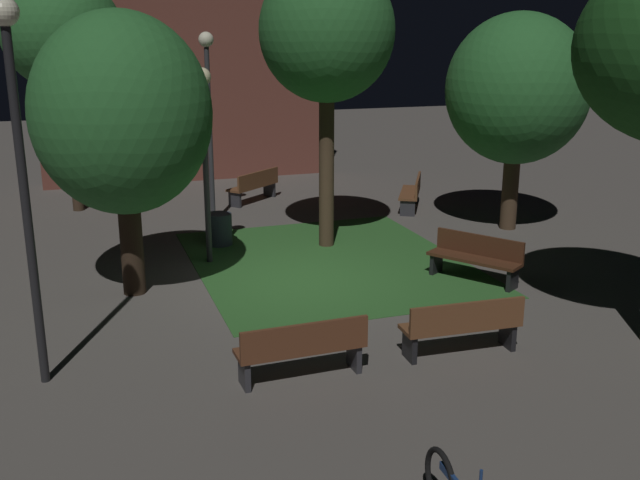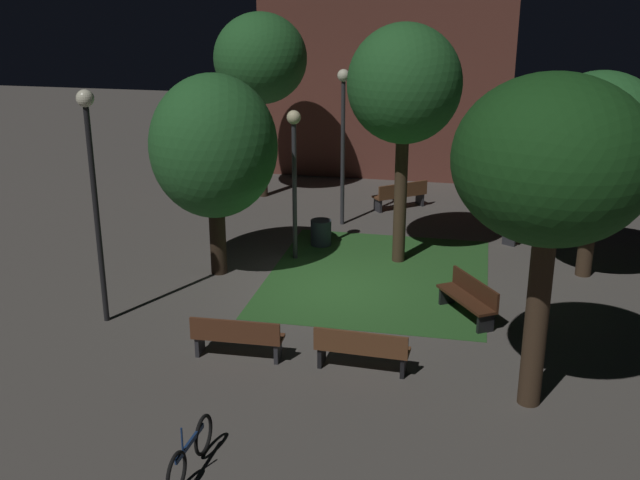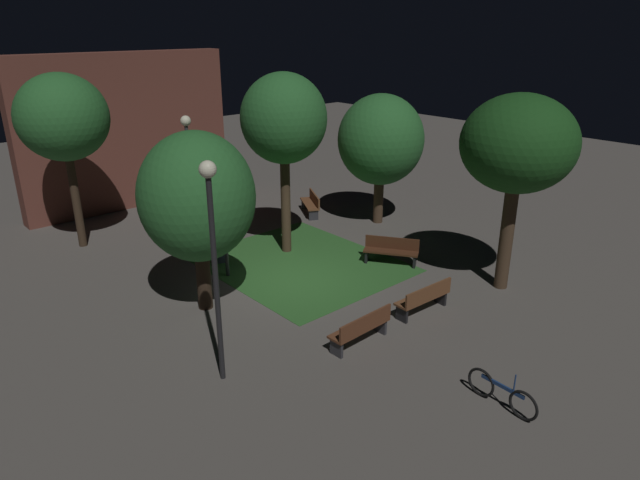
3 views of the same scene
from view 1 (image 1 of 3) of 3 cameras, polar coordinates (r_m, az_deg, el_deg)
name	(u,v)px [view 1 (image 1 of 3)]	position (r m, az deg, el deg)	size (l,w,h in m)	color
ground_plane	(303,282)	(14.00, -1.33, -3.30)	(60.00, 60.00, 0.00)	#56514C
grass_lawn	(328,262)	(15.19, 0.66, -1.72)	(5.40, 6.40, 0.01)	#2D6028
bench_back_row	(302,348)	(10.03, -1.39, -8.40)	(1.81, 0.53, 0.88)	brown
bench_front_right	(463,325)	(10.96, 11.10, -6.53)	(1.82, 0.56, 0.88)	brown
bench_path_side	(255,185)	(20.56, -5.13, 4.29)	(1.70, 1.51, 0.88)	brown
bench_front_left	(413,192)	(19.78, 7.24, 3.76)	(1.30, 1.81, 0.88)	brown
bench_corner	(476,257)	(14.26, 12.06, -1.27)	(1.39, 1.77, 0.88)	#422314
tree_back_right	(122,115)	(13.15, -15.20, 9.39)	(3.09, 3.09, 5.00)	#2D2116
tree_lawn_side	(327,33)	(15.72, 0.54, 15.85)	(2.83, 2.83, 6.11)	#423021
tree_near_wall	(517,90)	(17.84, 15.16, 11.26)	(3.32, 3.32, 5.08)	#423021
tree_right_canopy	(62,34)	(20.14, -19.48, 14.94)	(3.01, 3.01, 6.05)	#38281C
lamp_post_plaza_east	(208,96)	(17.98, -8.71, 11.05)	(0.36, 0.36, 4.62)	#333338
lamp_post_plaza_west	(204,130)	(14.79, -9.04, 8.47)	(0.36, 0.36, 3.96)	#333338
lamp_post_near_wall	(18,136)	(9.93, -22.52, 7.54)	(0.36, 0.36, 5.03)	black
trash_bin	(219,229)	(16.48, -7.88, 0.84)	(0.57, 0.57, 0.72)	#2D3842
building_wall_backdrop	(186,78)	(23.85, -10.41, 12.36)	(9.07, 0.80, 6.45)	brown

